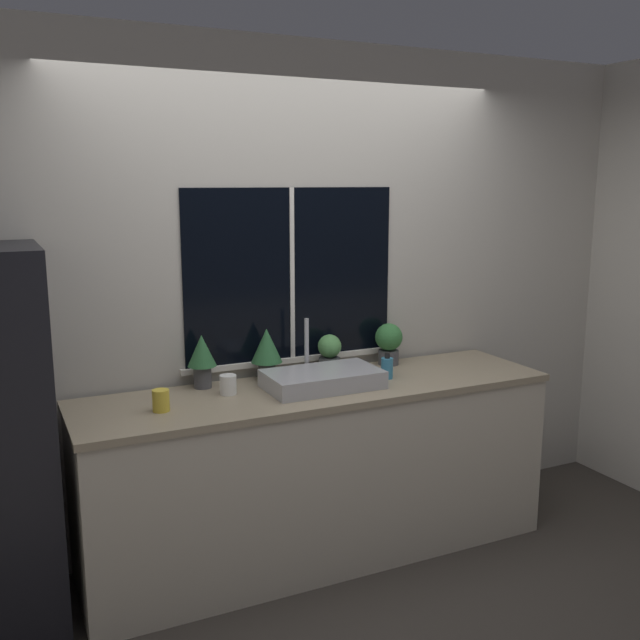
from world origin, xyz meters
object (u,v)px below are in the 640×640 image
at_px(mug_white, 228,385).
at_px(potted_plant_far_right, 389,342).
at_px(soap_bottle, 387,368).
at_px(potted_plant_center_right, 330,352).
at_px(mug_yellow, 161,400).
at_px(potted_plant_far_left, 202,356).
at_px(sink, 322,379).
at_px(potted_plant_center_left, 267,349).

bearing_deg(mug_white, potted_plant_far_right, 9.26).
relative_size(soap_bottle, mug_white, 1.47).
bearing_deg(potted_plant_center_right, mug_yellow, -163.94).
bearing_deg(mug_yellow, potted_plant_far_left, 45.82).
distance_m(soap_bottle, mug_white, 0.87).
relative_size(potted_plant_center_right, mug_yellow, 2.07).
bearing_deg(potted_plant_far_left, potted_plant_center_right, 0.00).
xyz_separation_m(sink, potted_plant_center_left, (-0.20, 0.26, 0.12)).
distance_m(sink, potted_plant_center_right, 0.32).
bearing_deg(mug_yellow, mug_white, 18.68).
relative_size(soap_bottle, mug_yellow, 1.41).
height_order(potted_plant_far_left, potted_plant_center_left, potted_plant_center_left).
bearing_deg(mug_white, mug_yellow, -161.32).
relative_size(potted_plant_far_right, soap_bottle, 1.68).
bearing_deg(soap_bottle, potted_plant_center_left, 156.64).
relative_size(potted_plant_center_right, soap_bottle, 1.47).
bearing_deg(potted_plant_center_right, sink, -122.95).
distance_m(potted_plant_far_left, mug_yellow, 0.42).
distance_m(sink, potted_plant_center_left, 0.35).
height_order(mug_white, mug_yellow, mug_yellow).
xyz_separation_m(potted_plant_far_left, potted_plant_far_right, (1.10, 0.00, -0.03)).
distance_m(potted_plant_far_right, mug_yellow, 1.42).
distance_m(potted_plant_center_right, soap_bottle, 0.34).
bearing_deg(mug_yellow, potted_plant_center_left, 24.54).
distance_m(soap_bottle, mug_yellow, 1.22).
bearing_deg(soap_bottle, potted_plant_far_right, 57.65).
xyz_separation_m(mug_white, mug_yellow, (-0.36, -0.12, 0.00)).
bearing_deg(potted_plant_center_left, soap_bottle, -23.36).
relative_size(mug_white, mug_yellow, 0.96).
xyz_separation_m(potted_plant_far_right, mug_white, (-1.02, -0.17, -0.09)).
height_order(potted_plant_center_left, potted_plant_far_right, potted_plant_center_left).
height_order(potted_plant_far_left, potted_plant_far_right, potted_plant_far_left).
bearing_deg(mug_yellow, soap_bottle, 1.62).
distance_m(potted_plant_center_left, mug_yellow, 0.71).
bearing_deg(potted_plant_far_left, sink, -25.27).
bearing_deg(potted_plant_far_left, soap_bottle, -15.13).
bearing_deg(sink, mug_yellow, -178.11).
relative_size(sink, potted_plant_center_right, 2.77).
xyz_separation_m(potted_plant_center_right, soap_bottle, (0.22, -0.25, -0.05)).
distance_m(potted_plant_center_left, soap_bottle, 0.65).
height_order(potted_plant_center_left, potted_plant_center_right, potted_plant_center_left).
height_order(potted_plant_far_left, soap_bottle, potted_plant_far_left).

